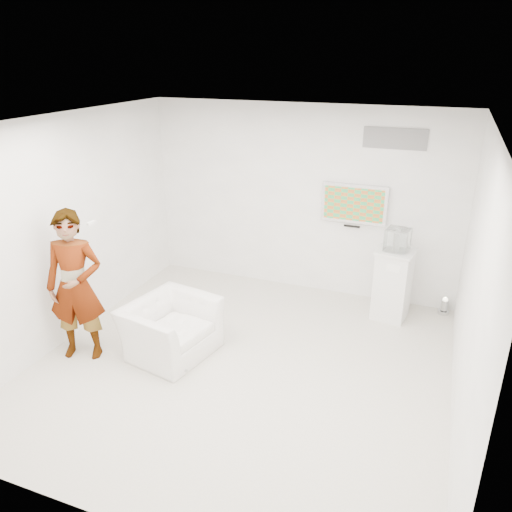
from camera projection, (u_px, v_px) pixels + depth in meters
name	position (u px, v px, depth m)	size (l,w,h in m)	color
room	(241.00, 256.00, 5.77)	(5.01, 5.01, 3.00)	beige
tv	(354.00, 204.00, 7.59)	(1.00, 0.08, 0.60)	silver
logo_decal	(395.00, 139.00, 7.08)	(0.90, 0.02, 0.30)	slate
person	(75.00, 286.00, 6.21)	(0.72, 0.47, 1.97)	white
armchair	(171.00, 328.00, 6.48)	(1.10, 0.96, 0.72)	white
pedestal	(393.00, 284.00, 7.30)	(0.52, 0.52, 1.07)	silver
floor_uplight	(444.00, 306.00, 7.54)	(0.17, 0.17, 0.26)	silver
vitrine	(398.00, 240.00, 7.04)	(0.32, 0.32, 0.32)	silver
console	(397.00, 242.00, 7.06)	(0.06, 0.18, 0.24)	silver
wii_remote	(91.00, 223.00, 6.04)	(0.03, 0.13, 0.03)	silver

